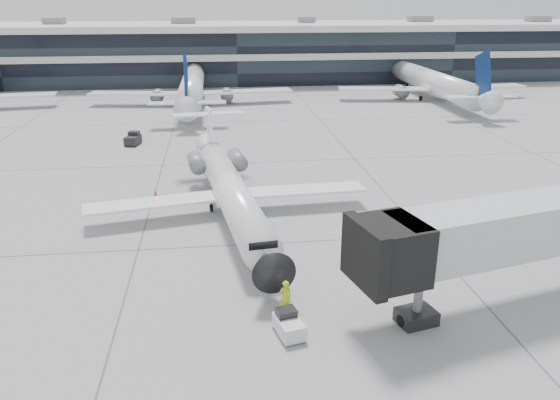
{
  "coord_description": "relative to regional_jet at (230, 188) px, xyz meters",
  "views": [
    {
      "loc": [
        -4.46,
        -34.21,
        15.95
      ],
      "look_at": [
        -0.18,
        1.55,
        2.6
      ],
      "focal_mm": 35.0,
      "sensor_mm": 36.0,
      "label": 1
    }
  ],
  "objects": [
    {
      "name": "bg_jet_right",
      "position": [
        35.59,
        49.19,
        -2.16
      ],
      "size": [
        32.0,
        40.0,
        9.6
      ],
      "primitive_type": null,
      "color": "white",
      "rests_on": "ground"
    },
    {
      "name": "far_tug",
      "position": [
        -10.45,
        23.16,
        -1.5
      ],
      "size": [
        1.85,
        2.56,
        1.47
      ],
      "rotation": [
        0.0,
        0.0,
        -0.23
      ],
      "color": "black",
      "rests_on": "ground"
    },
    {
      "name": "ground",
      "position": [
        3.59,
        -5.81,
        -2.16
      ],
      "size": [
        220.0,
        220.0,
        0.0
      ],
      "primitive_type": "plane",
      "color": "gray",
      "rests_on": "ground"
    },
    {
      "name": "jet_bridge",
      "position": [
        15.88,
        -14.83,
        2.35
      ],
      "size": [
        19.1,
        7.9,
        6.18
      ],
      "rotation": [
        0.0,
        0.0,
        0.24
      ],
      "color": "silver",
      "rests_on": "ground"
    },
    {
      "name": "bg_jet_center",
      "position": [
        -4.41,
        49.19,
        -2.16
      ],
      "size": [
        32.0,
        40.0,
        9.6
      ],
      "primitive_type": null,
      "color": "white",
      "rests_on": "ground"
    },
    {
      "name": "terminal",
      "position": [
        3.59,
        76.19,
        2.84
      ],
      "size": [
        170.0,
        22.0,
        10.0
      ],
      "primitive_type": "cube",
      "color": "black",
      "rests_on": "ground"
    },
    {
      "name": "baggage_tug",
      "position": [
        2.36,
        -16.74,
        -1.6
      ],
      "size": [
        1.57,
        2.17,
        1.24
      ],
      "rotation": [
        0.0,
        0.0,
        0.23
      ],
      "color": "silver",
      "rests_on": "ground"
    },
    {
      "name": "ramp_worker",
      "position": [
        2.43,
        -14.81,
        -1.17
      ],
      "size": [
        0.82,
        0.64,
        1.98
      ],
      "primitive_type": "imported",
      "rotation": [
        0.0,
        0.0,
        3.4
      ],
      "color": "#BBE518",
      "rests_on": "ground"
    },
    {
      "name": "traffic_cone",
      "position": [
        -6.22,
        4.79,
        -1.89
      ],
      "size": [
        0.44,
        0.44,
        0.58
      ],
      "rotation": [
        0.0,
        0.0,
        -0.12
      ],
      "color": "#FC4E0D",
      "rests_on": "ground"
    },
    {
      "name": "regional_jet",
      "position": [
        0.0,
        0.0,
        0.0
      ],
      "size": [
        21.94,
        27.39,
        6.33
      ],
      "rotation": [
        0.0,
        0.0,
        0.13
      ],
      "color": "white",
      "rests_on": "ground"
    }
  ]
}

